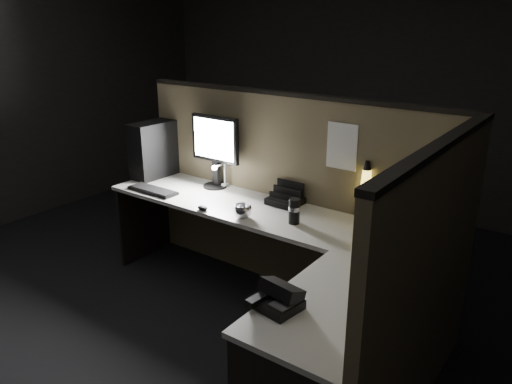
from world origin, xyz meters
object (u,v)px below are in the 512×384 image
Objects in this scene: pc_tower at (156,149)px; lava_lamp at (365,195)px; desk_phone at (278,297)px; keyboard at (153,191)px; monitor at (215,145)px.

pc_tower is 1.16× the size of lava_lamp.
pc_tower reaches higher than desk_phone.
lava_lamp is at bearing 104.99° from desk_phone.
keyboard is at bearing -45.74° from pc_tower.
desk_phone is (1.39, -1.19, -0.30)m from monitor.
pc_tower is 1.96× the size of desk_phone.
monitor reaches higher than keyboard.
pc_tower is at bearing 159.92° from desk_phone.
pc_tower is at bearing 131.94° from keyboard.
desk_phone is at bearing -26.92° from pc_tower.
monitor is 1.42× the size of lava_lamp.
monitor is at bearing 50.81° from keyboard.
monitor is 2.40× the size of desk_phone.
keyboard is 1.66m from lava_lamp.
pc_tower is at bearing -175.49° from lava_lamp.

